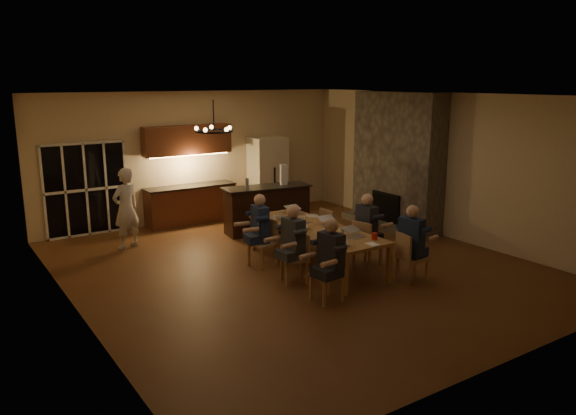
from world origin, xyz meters
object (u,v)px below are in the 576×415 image
(chair_left_mid, at_px, (294,258))
(person_right_near, at_px, (411,244))
(can_silver, at_px, (342,233))
(refrigerator, at_px, (268,175))
(bar_island, at_px, (267,209))
(chair_left_near, at_px, (327,275))
(chair_right_far, at_px, (334,229))
(laptop_e, at_px, (278,212))
(chandelier, at_px, (214,131))
(laptop_a, at_px, (340,238))
(mug_mid, at_px, (303,219))
(laptop_c, at_px, (300,223))
(laptop_f, at_px, (296,209))
(can_cola, at_px, (266,211))
(chair_left_far, at_px, (262,243))
(person_left_far, at_px, (260,230))
(mug_front, at_px, (326,231))
(redcup_mid, at_px, (286,223))
(plate_left, at_px, (329,241))
(mug_back, at_px, (275,218))
(dining_table, at_px, (315,246))
(laptop_b, at_px, (356,231))
(person_right_mid, at_px, (366,229))
(bar_bottle, at_px, (247,184))
(redcup_near, at_px, (374,236))
(chair_right_near, at_px, (413,258))
(person_left_mid, at_px, (293,244))
(chair_right_mid, at_px, (368,243))
(plate_near, at_px, (346,230))
(plate_far, at_px, (312,216))
(standing_person, at_px, (126,208))
(bar_blender, at_px, (284,174))
(person_left_near, at_px, (331,261))

(chair_left_mid, xyz_separation_m, person_right_near, (1.71, -1.09, 0.24))
(chair_left_mid, relative_size, can_silver, 7.42)
(refrigerator, relative_size, bar_island, 0.99)
(chair_left_near, xyz_separation_m, chair_right_far, (1.81, 2.13, 0.00))
(laptop_e, bearing_deg, chandelier, 21.16)
(laptop_a, height_order, mug_mid, laptop_a)
(laptop_c, height_order, can_silver, laptop_c)
(laptop_f, distance_m, can_cola, 0.62)
(chair_left_far, xyz_separation_m, person_left_far, (0.01, 0.09, 0.24))
(mug_front, relative_size, redcup_mid, 0.83)
(person_right_near, height_order, laptop_a, person_right_near)
(laptop_e, height_order, plate_left, laptop_e)
(person_right_near, relative_size, mug_front, 13.80)
(mug_front, height_order, mug_back, same)
(dining_table, distance_m, laptop_b, 1.07)
(person_right_mid, relative_size, bar_bottle, 5.75)
(redcup_near, bearing_deg, person_right_mid, 57.27)
(mug_mid, height_order, redcup_near, redcup_near)
(can_silver, bearing_deg, person_right_near, -47.05)
(redcup_mid, relative_size, plate_left, 0.51)
(chair_right_near, height_order, person_left_mid, person_left_mid)
(dining_table, relative_size, chair_left_near, 3.51)
(chair_right_mid, xyz_separation_m, chair_right_far, (0.09, 1.15, 0.00))
(chandelier, bearing_deg, plate_near, 7.45)
(mug_back, xyz_separation_m, plate_far, (0.82, -0.13, -0.04))
(chandelier, height_order, plate_left, chandelier)
(dining_table, distance_m, redcup_near, 1.36)
(person_right_mid, relative_size, chandelier, 2.56)
(plate_left, bearing_deg, mug_back, 90.54)
(standing_person, height_order, laptop_e, standing_person)
(refrigerator, distance_m, chair_left_near, 6.33)
(laptop_b, bearing_deg, chair_left_far, 113.35)
(laptop_f, bearing_deg, can_cola, 139.35)
(chair_right_near, bearing_deg, chair_left_far, 50.26)
(standing_person, bearing_deg, chair_left_mid, 94.46)
(chair_right_mid, height_order, bar_blender, bar_blender)
(mug_mid, distance_m, redcup_mid, 0.47)
(person_left_mid, height_order, redcup_near, person_left_mid)
(redcup_near, xyz_separation_m, redcup_mid, (-0.76, 1.64, 0.00))
(mug_front, bearing_deg, bar_island, 78.96)
(chair_left_near, xyz_separation_m, laptop_a, (0.59, 0.42, 0.42))
(chair_right_mid, height_order, mug_mid, chair_right_mid)
(laptop_e, xyz_separation_m, mug_mid, (0.25, -0.54, -0.06))
(chair_left_mid, xyz_separation_m, laptop_e, (0.67, 1.57, 0.42))
(standing_person, bearing_deg, redcup_mid, 108.01)
(laptop_f, height_order, can_cola, laptop_f)
(can_cola, bearing_deg, bar_bottle, 81.02)
(laptop_f, bearing_deg, chair_right_near, -81.50)
(bar_island, height_order, person_right_mid, person_right_mid)
(person_left_near, height_order, person_left_mid, same)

